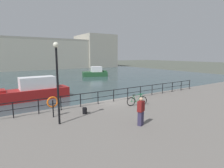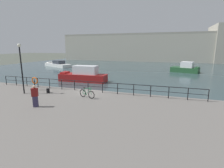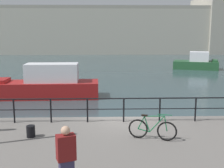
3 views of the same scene
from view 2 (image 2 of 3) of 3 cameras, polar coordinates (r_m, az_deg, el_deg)
The scene contains 13 objects.
ground_plane at distance 18.84m, azimuth -6.69°, elevation -4.48°, with size 240.00×240.00×0.00m, color #4C5147.
water_basin at distance 47.49m, azimuth 8.71°, elevation 5.50°, with size 80.00×60.00×0.01m, color #33474C.
quay_promenade at distance 13.41m, azimuth -18.55°, elevation -10.07°, with size 56.00×13.00×0.87m, color slate.
harbor_building at distance 71.82m, azimuth 16.95°, elevation 11.48°, with size 68.56×15.45×12.90m.
moored_cabin_cruiser at distance 50.92m, azimuth -17.53°, elevation 6.20°, with size 9.98×6.57×1.73m.
moored_blue_motorboat at distance 40.79m, azimuth 23.21°, elevation 4.80°, with size 6.20×4.38×2.27m.
moored_red_daysailer at distance 27.70m, azimuth -9.43°, elevation 2.85°, with size 7.68×2.43×2.50m.
quay_railing at distance 17.80m, azimuth -7.93°, elevation -0.17°, with size 22.15×0.07×1.08m.
parked_bicycle at distance 15.66m, azimuth -8.29°, elevation -3.18°, with size 1.71×0.58×0.98m.
mooring_bollard at distance 18.38m, azimuth -20.41°, elevation -2.08°, with size 0.32×0.32×0.44m, color black.
life_ring_stand at distance 19.95m, azimuth -24.21°, elevation 0.90°, with size 0.75×0.16×1.40m.
quay_lamp_post at distance 18.66m, azimuth -27.92°, elevation 6.33°, with size 0.32×0.32×4.82m.
standing_person at distance 14.30m, azimuth -24.14°, elevation -3.65°, with size 0.51×0.42×1.69m.
Camera 2 is at (7.63, -16.37, 5.35)m, focal length 27.62 mm.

